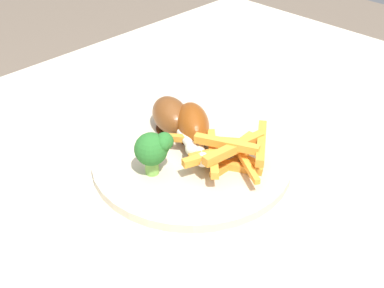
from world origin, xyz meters
The scene contains 6 objects.
dining_table centered at (0.00, 0.00, 0.65)m, with size 1.26×0.74×0.76m.
dinner_plate centered at (0.06, -0.05, 0.76)m, with size 0.27×0.27×0.01m, color beige.
broccoli_floret_front centered at (0.01, -0.04, 0.80)m, with size 0.04×0.04×0.06m.
carrot_fries_pile centered at (0.08, -0.10, 0.79)m, with size 0.14×0.15×0.04m.
chicken_drumstick_near centered at (0.09, 0.01, 0.79)m, with size 0.08×0.13×0.05m.
chicken_drumstick_far centered at (0.09, -0.03, 0.79)m, with size 0.10×0.12×0.05m.
Camera 1 is at (-0.33, -0.43, 1.16)m, focal length 47.08 mm.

